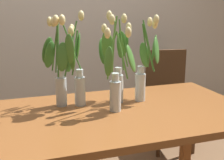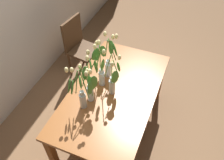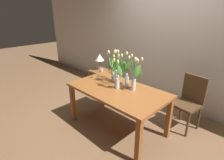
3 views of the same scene
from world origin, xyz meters
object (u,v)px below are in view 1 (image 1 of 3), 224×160
at_px(tulip_vase_0, 145,69).
at_px(tulip_vase_2, 115,76).
at_px(tulip_vase_4, 60,68).
at_px(dining_table, 118,125).
at_px(dining_chair, 168,93).
at_px(tulip_vase_1, 76,73).
at_px(tulip_vase_3, 116,65).

height_order(tulip_vase_0, tulip_vase_2, tulip_vase_2).
bearing_deg(tulip_vase_4, dining_table, -35.82).
height_order(tulip_vase_4, dining_chair, tulip_vase_4).
bearing_deg(tulip_vase_1, dining_chair, 34.09).
distance_m(tulip_vase_0, dining_chair, 1.03).
bearing_deg(tulip_vase_2, tulip_vase_0, 28.71).
bearing_deg(dining_chair, tulip_vase_1, -145.91).
relative_size(tulip_vase_0, tulip_vase_1, 0.99).
height_order(tulip_vase_1, dining_chair, tulip_vase_1).
bearing_deg(tulip_vase_4, tulip_vase_2, -35.77).
relative_size(dining_table, dining_chair, 1.72).
bearing_deg(tulip_vase_2, tulip_vase_4, 144.23).
bearing_deg(dining_table, tulip_vase_0, 31.98).
height_order(dining_table, tulip_vase_0, tulip_vase_0).
height_order(tulip_vase_0, tulip_vase_4, tulip_vase_4).
relative_size(tulip_vase_1, tulip_vase_3, 0.97).
height_order(tulip_vase_1, tulip_vase_2, tulip_vase_1).
distance_m(tulip_vase_0, tulip_vase_1, 0.45).
xyz_separation_m(tulip_vase_2, tulip_vase_4, (-0.28, 0.20, 0.03)).
bearing_deg(tulip_vase_2, tulip_vase_1, 141.37).
distance_m(tulip_vase_2, tulip_vase_3, 0.20).
bearing_deg(tulip_vase_3, tulip_vase_2, -110.80).
bearing_deg(dining_chair, tulip_vase_4, -149.59).
xyz_separation_m(tulip_vase_1, tulip_vase_3, (0.27, 0.02, 0.03)).
bearing_deg(tulip_vase_0, dining_chair, 50.86).
bearing_deg(tulip_vase_0, tulip_vase_1, 177.30).
height_order(dining_table, tulip_vase_2, tulip_vase_2).
distance_m(tulip_vase_1, dining_chair, 1.33).
distance_m(tulip_vase_1, tulip_vase_3, 0.27).
xyz_separation_m(tulip_vase_4, dining_chair, (1.13, 0.66, -0.45)).
relative_size(tulip_vase_2, tulip_vase_3, 0.97).
xyz_separation_m(tulip_vase_0, dining_chair, (0.59, 0.73, -0.43)).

